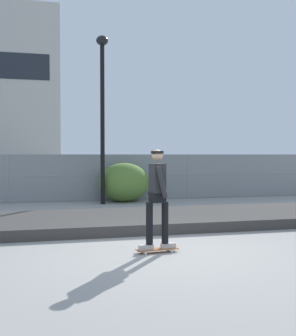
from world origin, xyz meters
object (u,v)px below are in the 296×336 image
at_px(street_lamp, 102,98).
at_px(shrub_left, 124,182).
at_px(parked_car_near, 33,177).
at_px(skateboard, 157,249).
at_px(skater, 157,192).

height_order(street_lamp, shrub_left, street_lamp).
bearing_deg(street_lamp, parked_car_near, 122.32).
relative_size(skateboard, parked_car_near, 0.18).
distance_m(skater, shrub_left, 8.30).
xyz_separation_m(street_lamp, parked_car_near, (-2.69, 4.25, -3.08)).
relative_size(skater, shrub_left, 0.95).
bearing_deg(shrub_left, skateboard, -95.90).
bearing_deg(skateboard, shrub_left, 84.10).
height_order(skater, shrub_left, skater).
bearing_deg(skateboard, skater, 3.58).
bearing_deg(skateboard, street_lamp, 90.42).
relative_size(parked_car_near, shrub_left, 2.25).
height_order(skater, parked_car_near, skater).
distance_m(street_lamp, shrub_left, 3.33).
height_order(skater, street_lamp, street_lamp).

